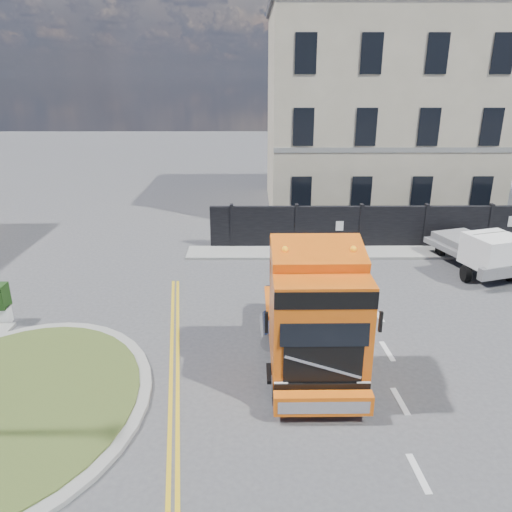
{
  "coord_description": "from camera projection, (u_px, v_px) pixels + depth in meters",
  "views": [
    {
      "loc": [
        -1.01,
        -13.25,
        7.7
      ],
      "look_at": [
        -0.91,
        2.91,
        1.8
      ],
      "focal_mm": 35.0,
      "sensor_mm": 36.0,
      "label": 1
    }
  ],
  "objects": [
    {
      "name": "traffic_island",
      "position": [
        9.0,
        405.0,
        12.21
      ],
      "size": [
        6.8,
        6.8,
        0.17
      ],
      "color": "gray",
      "rests_on": "ground"
    },
    {
      "name": "flatbed_pickup",
      "position": [
        485.0,
        252.0,
        19.89
      ],
      "size": [
        3.06,
        4.92,
        1.88
      ],
      "rotation": [
        0.0,
        0.0,
        0.3
      ],
      "color": "slate",
      "rests_on": "ground"
    },
    {
      "name": "ground",
      "position": [
        287.0,
        345.0,
        15.1
      ],
      "size": [
        120.0,
        120.0,
        0.0
      ],
      "primitive_type": "plane",
      "color": "#424244",
      "rests_on": "ground"
    },
    {
      "name": "georgian_building",
      "position": [
        375.0,
        110.0,
        28.65
      ],
      "size": [
        12.3,
        10.3,
        12.8
      ],
      "color": "beige",
      "rests_on": "ground"
    },
    {
      "name": "truck",
      "position": [
        314.0,
        318.0,
        13.13
      ],
      "size": [
        2.37,
        6.19,
        3.7
      ],
      "rotation": [
        0.0,
        0.0,
        0.01
      ],
      "color": "black",
      "rests_on": "ground"
    },
    {
      "name": "pavement_far",
      "position": [
        407.0,
        252.0,
        22.72
      ],
      "size": [
        20.0,
        1.6,
        0.12
      ],
      "primitive_type": "cube",
      "color": "gray",
      "rests_on": "ground"
    },
    {
      "name": "hoarding_fence",
      "position": [
        415.0,
        227.0,
        23.25
      ],
      "size": [
        18.8,
        0.25,
        2.0
      ],
      "color": "black",
      "rests_on": "ground"
    }
  ]
}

